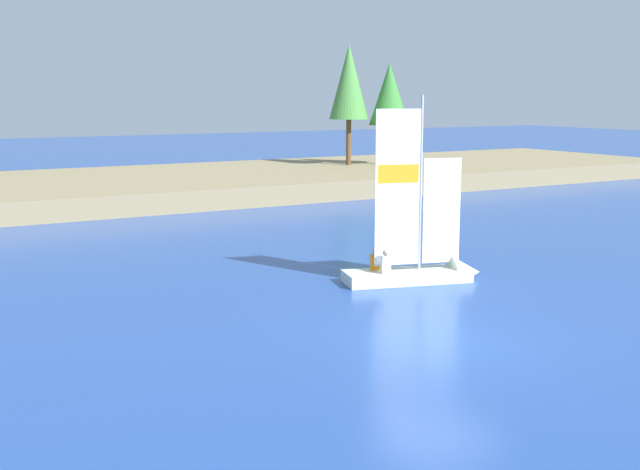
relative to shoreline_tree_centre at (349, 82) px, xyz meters
name	(u,v)px	position (x,y,z in m)	size (l,w,h in m)	color
ground_plane	(444,343)	(-17.40, -32.17, -6.60)	(200.00, 200.00, 0.00)	#234793
shore_bank	(96,189)	(-17.40, -1.01, -6.05)	(80.00, 15.83, 1.09)	#897A56
shoreline_tree_centre	(349,82)	(0.00, 0.00, 0.00)	(2.63, 2.63, 8.02)	brown
shoreline_tree_midright	(389,94)	(2.48, -1.16, -0.79)	(2.68, 2.68, 6.82)	brown
sailboat	(428,266)	(-13.72, -26.73, -6.12)	(4.63, 2.37, 6.19)	silver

